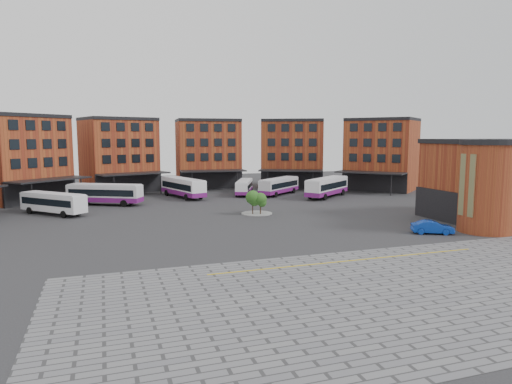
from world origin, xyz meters
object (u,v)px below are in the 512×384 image
object	(u,v)px
bus_c	(183,187)
blue_car	(432,227)
tree_island	(257,201)
bus_b	(105,194)
bus_f	(327,187)
bus_d	(244,187)
bus_a	(53,202)
bus_e	(279,186)

from	to	relation	value
bus_c	blue_car	xyz separation A→B (m)	(21.46, -39.72, -1.13)
tree_island	blue_car	world-z (taller)	tree_island
bus_b	bus_f	world-z (taller)	bus_f
bus_d	bus_b	bearing A→B (deg)	-144.42
blue_car	bus_c	bearing A→B (deg)	54.61
bus_a	bus_d	bearing A→B (deg)	-22.74
bus_c	bus_e	xyz separation A→B (m)	(17.78, -2.00, -0.17)
bus_d	bus_f	distance (m)	15.50
bus_a	blue_car	xyz separation A→B (m)	(41.80, -27.56, -1.06)
tree_island	bus_b	size ratio (longest dim) A/B	0.37
tree_island	bus_e	bearing A→B (deg)	60.45
bus_d	bus_e	size ratio (longest dim) A/B	0.96
bus_b	blue_car	world-z (taller)	bus_b
tree_island	bus_d	bearing A→B (deg)	77.64
bus_b	bus_e	size ratio (longest dim) A/B	1.16
tree_island	bus_f	world-z (taller)	bus_f
bus_c	bus_d	distance (m)	11.63
bus_e	blue_car	world-z (taller)	bus_e
tree_island	bus_c	distance (m)	22.28
bus_f	blue_car	bearing A→B (deg)	-44.19
tree_island	bus_d	distance (m)	22.02
bus_c	blue_car	distance (m)	45.16
bus_b	bus_a	bearing A→B (deg)	164.07
tree_island	blue_car	distance (m)	23.60
bus_a	bus_c	world-z (taller)	bus_c
bus_d	blue_car	xyz separation A→B (m)	(9.84, -40.04, -0.74)
bus_a	bus_c	bearing A→B (deg)	-13.20
bus_c	bus_d	size ratio (longest dim) A/B	1.28
bus_d	bus_f	bearing A→B (deg)	-8.35
tree_island	bus_c	world-z (taller)	bus_c
tree_island	bus_d	xyz separation A→B (m)	(4.71, 21.50, -0.48)
tree_island	bus_e	distance (m)	22.06
bus_b	blue_car	bearing A→B (deg)	-106.53
bus_b	bus_e	bearing A→B (deg)	-56.10
bus_a	bus_d	world-z (taller)	bus_a
bus_c	bus_d	xyz separation A→B (m)	(11.62, 0.32, -0.39)
blue_car	bus_f	bearing A→B (deg)	20.29
bus_b	blue_car	distance (m)	49.18
bus_e	bus_f	size ratio (longest dim) A/B	0.89
bus_b	bus_c	distance (m)	14.30
bus_a	bus_b	distance (m)	9.96
bus_e	bus_f	bearing A→B (deg)	9.89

